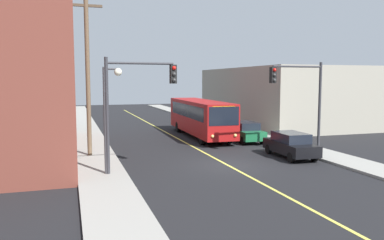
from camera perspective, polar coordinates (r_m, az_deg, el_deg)
ground_plane at (r=23.13m, az=5.21°, el=-6.60°), size 120.00×120.00×0.00m
sidewalk_left at (r=31.24m, az=-14.56°, el=-3.37°), size 2.50×90.00×0.15m
sidewalk_right at (r=35.08m, az=9.82°, el=-2.28°), size 2.50×90.00×0.15m
lane_stripe_center at (r=37.21m, az=-3.76°, el=-1.85°), size 0.16×60.00×0.01m
building_right_warehouse at (r=46.10m, az=12.79°, el=3.45°), size 12.00×20.54×6.34m
city_bus at (r=34.29m, az=1.18°, el=0.55°), size 2.89×12.21×3.20m
parked_car_black at (r=25.95m, az=14.25°, el=-3.50°), size 1.97×4.46×1.62m
parked_car_green at (r=31.91m, az=7.78°, el=-1.66°), size 1.93×4.45×1.62m
parked_car_red at (r=39.66m, az=2.52°, el=-0.15°), size 1.97×4.47×1.62m
utility_pole_near at (r=25.68m, az=-15.09°, el=8.27°), size 2.40×0.28×10.96m
traffic_signal_left_corner at (r=20.44m, az=-8.09°, el=3.91°), size 3.75×0.48×6.00m
traffic_signal_right_corner at (r=26.02m, az=15.53°, el=4.15°), size 3.75×0.48×6.00m
street_lamp_left at (r=20.35m, az=-12.03°, el=2.25°), size 0.98×0.40×5.50m
fire_hydrant at (r=31.83m, az=12.05°, el=-2.22°), size 0.44×0.26×0.84m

